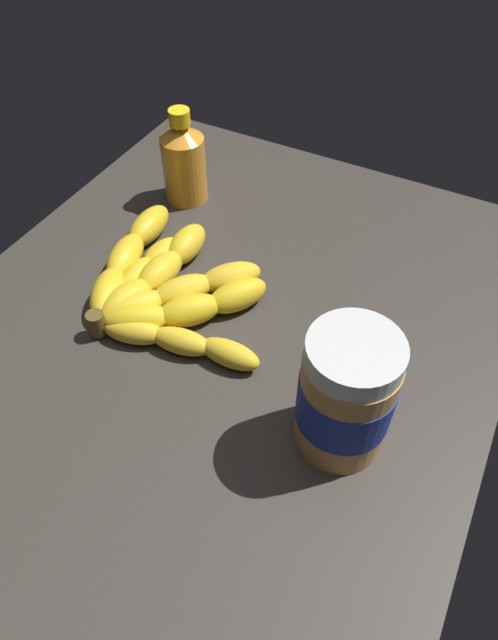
{
  "coord_description": "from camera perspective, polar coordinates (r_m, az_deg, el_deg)",
  "views": [
    {
      "loc": [
        32.35,
        23.1,
        48.84
      ],
      "look_at": [
        -2.36,
        4.9,
        5.14
      ],
      "focal_mm": 31.69,
      "sensor_mm": 36.0,
      "label": 1
    }
  ],
  "objects": [
    {
      "name": "peanut_butter_jar",
      "position": [
        0.52,
        9.74,
        -7.58
      ],
      "size": [
        8.74,
        8.74,
        13.95
      ],
      "color": "#BF8442",
      "rests_on": "ground_plane"
    },
    {
      "name": "honey_bottle",
      "position": [
        0.81,
        -6.61,
        15.66
      ],
      "size": [
        6.0,
        6.0,
        13.32
      ],
      "color": "orange",
      "rests_on": "ground_plane"
    },
    {
      "name": "banana_bunch",
      "position": [
        0.68,
        -8.84,
        3.32
      ],
      "size": [
        22.29,
        25.3,
        3.73
      ],
      "color": "yellow",
      "rests_on": "ground_plane"
    },
    {
      "name": "ground_plane",
      "position": [
        0.64,
        -4.85,
        -4.08
      ],
      "size": [
        85.02,
        62.31,
        3.89
      ],
      "primitive_type": "cube",
      "color": "#38332D"
    }
  ]
}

